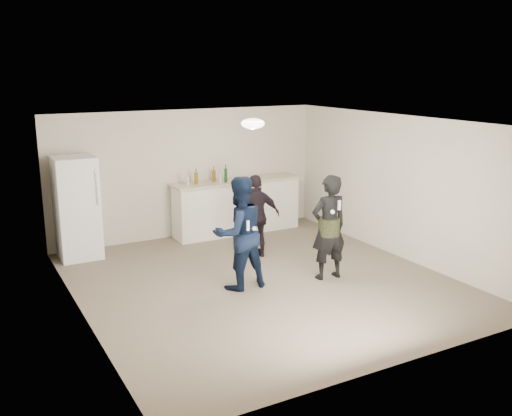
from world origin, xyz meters
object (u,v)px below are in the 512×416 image
counter (237,207)px  shaker (188,181)px  fridge (77,208)px  woman (329,227)px  spectator (257,216)px  man (239,233)px

counter → shaker: (-1.06, -0.03, 0.65)m
fridge → shaker: size_ratio=10.59×
counter → shaker: size_ratio=15.29×
woman → spectator: 1.56m
fridge → spectator: fridge is taller
counter → shaker: bearing=-178.3°
counter → spectator: spectator is taller
man → shaker: bearing=-97.5°
shaker → man: (-0.26, -2.68, -0.31)m
counter → man: size_ratio=1.51×
man → fridge: bearing=-57.2°
man → spectator: bearing=-130.6°
counter → shaker: shaker is taller
shaker → spectator: (0.67, -1.51, -0.44)m
shaker → woman: bearing=-68.8°
fridge → shaker: (2.10, 0.04, 0.28)m
shaker → counter: bearing=1.7°
fridge → man: bearing=-55.2°
fridge → spectator: bearing=-27.9°
counter → woman: size_ratio=1.55×
counter → fridge: (-3.16, -0.07, 0.38)m
woman → spectator: size_ratio=1.14×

